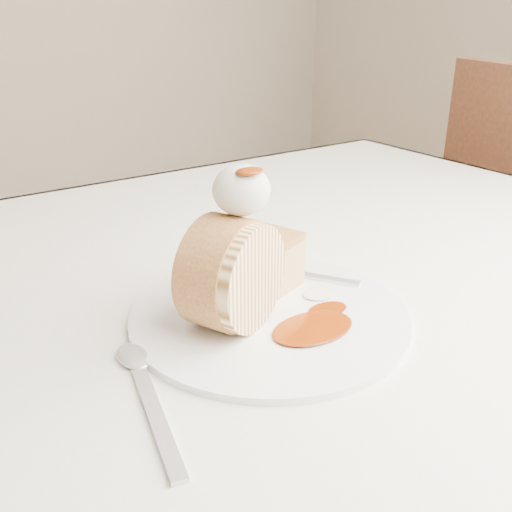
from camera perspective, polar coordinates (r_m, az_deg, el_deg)
table at (r=0.76m, az=-3.91°, el=-7.32°), size 1.40×0.90×0.75m
chair_end at (r=1.52m, az=19.28°, el=2.20°), size 0.55×0.55×0.93m
plate at (r=0.60m, az=1.34°, el=-5.91°), size 0.37×0.37×0.01m
roulade_slice at (r=0.55m, az=-2.38°, el=-1.80°), size 0.12×0.10×0.11m
cake_chunk at (r=0.64m, az=1.14°, el=-0.87°), size 0.08×0.08×0.05m
whipped_cream at (r=0.54m, az=-1.47°, el=6.60°), size 0.06×0.06×0.05m
caramel_drizzle at (r=0.53m, az=-0.63°, el=9.13°), size 0.03×0.02×0.01m
caramel_pool at (r=0.57m, az=5.69°, el=-7.15°), size 0.10×0.09×0.00m
fork at (r=0.67m, az=5.20°, el=-1.96°), size 0.11×0.16×0.00m
spoon at (r=0.47m, az=-9.86°, el=-15.79°), size 0.06×0.17×0.00m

